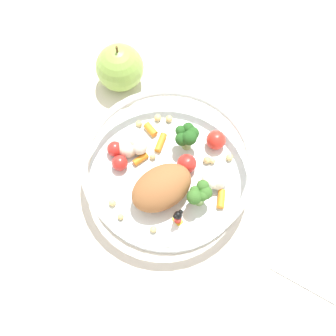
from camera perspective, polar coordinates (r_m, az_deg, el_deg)
The scene contains 3 objects.
ground_plane at distance 0.69m, azimuth 0.31°, elevation -1.88°, with size 2.40×2.40×0.00m, color silver.
food_container at distance 0.67m, azimuth 0.12°, elevation -0.17°, with size 0.26×0.26×0.06m.
loose_apple at distance 0.76m, azimuth -6.19°, elevation 12.64°, with size 0.08×0.08×0.09m.
Camera 1 is at (-0.13, 0.24, 0.64)m, focal length 47.69 mm.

